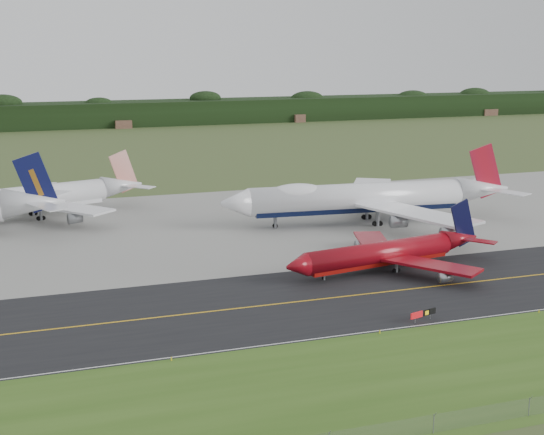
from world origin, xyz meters
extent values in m
plane|color=#3D5025|center=(0.00, 0.00, 0.00)|extent=(600.00, 600.00, 0.00)
cube|color=#325418|center=(0.00, -35.00, 0.01)|extent=(400.00, 30.00, 0.01)
cube|color=black|center=(0.00, -4.00, 0.01)|extent=(400.00, 32.00, 0.02)
cube|color=gray|center=(0.00, 51.00, 0.01)|extent=(400.00, 78.00, 0.01)
cube|color=gold|center=(0.00, -4.00, 0.03)|extent=(400.00, 0.40, 0.00)
cube|color=silver|center=(0.00, -19.50, 0.03)|extent=(400.00, 0.25, 0.00)
plane|color=slate|center=(0.00, -48.00, 1.10)|extent=(320.00, 0.00, 320.00)
cylinder|color=slate|center=(0.00, -48.00, 1.10)|extent=(0.10, 0.10, 2.20)
cube|color=black|center=(0.00, 275.00, 6.00)|extent=(700.00, 24.00, 12.00)
cylinder|color=white|center=(26.35, 42.63, 6.17)|extent=(50.51, 10.59, 6.37)
cube|color=black|center=(26.35, 42.63, 4.10)|extent=(47.88, 8.79, 2.23)
cone|color=white|center=(-1.77, 45.01, 6.17)|extent=(6.79, 6.88, 6.37)
cone|color=white|center=(57.93, 39.95, 6.65)|extent=(13.73, 7.47, 6.37)
ellipsoid|color=white|center=(12.35, 43.81, 7.92)|extent=(13.40, 6.49, 4.06)
cube|color=white|center=(33.82, 27.75, 5.06)|extent=(18.28, 29.76, 0.55)
cube|color=white|center=(36.22, 56.03, 5.06)|extent=(21.98, 29.12, 0.55)
cube|color=#AA1324|center=(58.64, 39.89, 10.98)|extent=(9.17, 1.28, 13.20)
cylinder|color=gray|center=(29.98, 28.70, 3.32)|extent=(3.69, 2.96, 2.67)
cylinder|color=gray|center=(32.27, 55.75, 3.32)|extent=(3.69, 2.96, 2.67)
cylinder|color=gray|center=(34.67, 15.91, 3.32)|extent=(3.69, 2.96, 2.67)
cylinder|color=gray|center=(39.05, 67.56, 3.32)|extent=(3.69, 2.96, 2.67)
cylinder|color=black|center=(7.35, 44.24, 0.57)|extent=(1.19, 0.61, 1.15)
cylinder|color=slate|center=(30.05, 38.80, 2.13)|extent=(0.96, 0.96, 4.26)
cylinder|color=black|center=(30.05, 38.80, 0.57)|extent=(1.19, 0.67, 1.15)
cylinder|color=slate|center=(30.64, 45.78, 2.13)|extent=(0.96, 0.96, 4.26)
cylinder|color=black|center=(30.64, 45.78, 0.57)|extent=(1.19, 0.67, 1.15)
cylinder|color=maroon|center=(14.66, 7.22, 3.36)|extent=(30.72, 9.25, 4.12)
cube|color=maroon|center=(14.66, 7.22, 2.02)|extent=(29.05, 7.97, 1.44)
cone|color=maroon|center=(-2.23, 4.30, 3.36)|extent=(4.45, 4.71, 4.12)
cone|color=maroon|center=(33.63, 10.49, 3.67)|extent=(8.62, 5.43, 4.12)
cube|color=maroon|center=(21.25, -0.26, 2.64)|extent=(14.20, 17.07, 0.46)
cube|color=maroon|center=(18.37, 16.47, 2.64)|extent=(9.76, 17.82, 0.46)
cube|color=black|center=(34.20, 10.59, 6.78)|extent=(6.47, 1.43, 9.38)
cylinder|color=gray|center=(21.64, -4.31, 1.52)|extent=(2.51, 2.09, 1.73)
cylinder|color=gray|center=(17.37, 20.41, 1.52)|extent=(2.51, 2.09, 1.73)
cylinder|color=black|center=(3.25, 5.25, 0.37)|extent=(0.79, 0.46, 0.74)
cylinder|color=slate|center=(17.45, 5.40, 1.06)|extent=(0.67, 0.67, 2.13)
cylinder|color=black|center=(17.45, 5.40, 0.37)|extent=(0.79, 0.49, 0.74)
cylinder|color=slate|center=(16.68, 9.86, 1.06)|extent=(0.67, 0.67, 2.13)
cylinder|color=black|center=(16.68, 9.86, 0.37)|extent=(0.79, 0.49, 0.74)
cone|color=silver|center=(-43.69, 56.94, 6.72)|extent=(13.71, 8.00, 6.66)
cube|color=#0E113E|center=(-42.95, 56.87, 11.12)|extent=(9.33, 1.51, 13.45)
cylinder|color=silver|center=(-46.16, 71.05, 5.11)|extent=(39.57, 15.90, 5.49)
cube|color=white|center=(-46.16, 71.05, 3.33)|extent=(37.30, 14.04, 1.92)
cone|color=silver|center=(-22.08, 77.75, 5.53)|extent=(11.53, 8.09, 5.49)
cube|color=silver|center=(-36.44, 62.00, 4.15)|extent=(20.15, 21.86, 0.49)
cube|color=silver|center=(-42.52, 83.82, 4.15)|extent=(10.76, 23.52, 0.49)
cube|color=red|center=(-21.49, 77.92, 9.09)|extent=(7.42, 2.45, 10.92)
cylinder|color=gray|center=(-35.31, 56.69, 2.65)|extent=(3.51, 3.03, 2.31)
cylinder|color=gray|center=(-44.29, 88.95, 2.65)|extent=(3.51, 3.03, 2.31)
cylinder|color=slate|center=(-42.30, 68.99, 1.73)|extent=(0.95, 0.95, 3.47)
cylinder|color=black|center=(-42.30, 68.99, 0.49)|extent=(1.09, 0.74, 0.99)
cylinder|color=slate|center=(-43.92, 74.81, 1.73)|extent=(0.95, 0.95, 3.47)
cylinder|color=black|center=(-43.92, 74.81, 0.49)|extent=(1.09, 0.74, 0.99)
cylinder|color=slate|center=(8.13, -18.39, 0.36)|extent=(0.12, 0.12, 0.72)
cylinder|color=slate|center=(11.12, -17.61, 0.36)|extent=(0.12, 0.12, 0.72)
cube|color=#AD0D12|center=(8.43, -18.31, 1.18)|extent=(2.24, 0.76, 0.93)
cube|color=black|center=(10.32, -17.82, 1.18)|extent=(1.04, 0.44, 0.93)
cube|color=black|center=(11.52, -17.50, 1.18)|extent=(1.24, 0.49, 0.93)
cylinder|color=yellow|center=(-28.80, -20.50, 0.25)|extent=(0.16, 0.16, 0.50)
cylinder|color=yellow|center=(1.33, -20.50, 0.25)|extent=(0.16, 0.16, 0.50)
cylinder|color=yellow|center=(28.44, -20.50, 0.25)|extent=(0.16, 0.16, 0.50)
camera|label=1|loc=(-45.42, -112.10, 40.44)|focal=50.00mm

